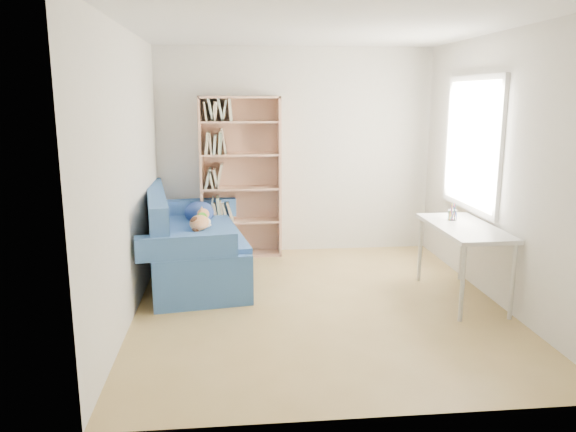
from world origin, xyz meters
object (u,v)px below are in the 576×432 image
object	(u,v)px
desk	(464,233)
pen_cup	(453,214)
bookshelf	(241,184)
sofa	(190,246)

from	to	relation	value
desk	pen_cup	bearing A→B (deg)	94.42
bookshelf	desk	distance (m)	2.82
sofa	bookshelf	xyz separation A→B (m)	(0.59, 0.87, 0.55)
pen_cup	bookshelf	bearing A→B (deg)	144.09
pen_cup	sofa	bearing A→B (deg)	166.15
sofa	desk	size ratio (longest dim) A/B	1.73
sofa	bookshelf	size ratio (longest dim) A/B	1.08
bookshelf	pen_cup	world-z (taller)	bookshelf
desk	sofa	bearing A→B (deg)	161.16
bookshelf	pen_cup	bearing A→B (deg)	-35.91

